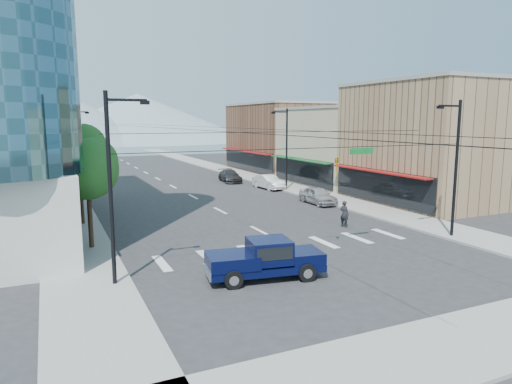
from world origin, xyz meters
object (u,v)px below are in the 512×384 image
at_px(pedestrian, 344,214).
at_px(parked_car_mid, 269,182).
at_px(parked_car_far, 230,176).
at_px(pickup_truck, 265,258).
at_px(parked_car_near, 318,195).

distance_m(pedestrian, parked_car_mid, 19.39).
xyz_separation_m(pedestrian, parked_car_far, (1.48, 26.52, -0.21)).
relative_size(pickup_truck, parked_car_far, 1.17).
relative_size(parked_car_near, parked_car_far, 0.91).
bearing_deg(pickup_truck, parked_car_near, 59.60).
distance_m(pedestrian, parked_car_near, 9.34).
height_order(pickup_truck, parked_car_near, pickup_truck).
bearing_deg(pickup_truck, parked_car_mid, 72.41).
relative_size(pickup_truck, parked_car_mid, 1.25).
bearing_deg(parked_car_near, parked_car_far, 96.81).
height_order(pedestrian, parked_car_far, pedestrian).
distance_m(pedestrian, parked_car_far, 26.57).
relative_size(parked_car_mid, parked_car_far, 0.93).
xyz_separation_m(pedestrian, parked_car_near, (3.28, 8.74, -0.17)).
bearing_deg(pedestrian, parked_car_near, -42.22).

